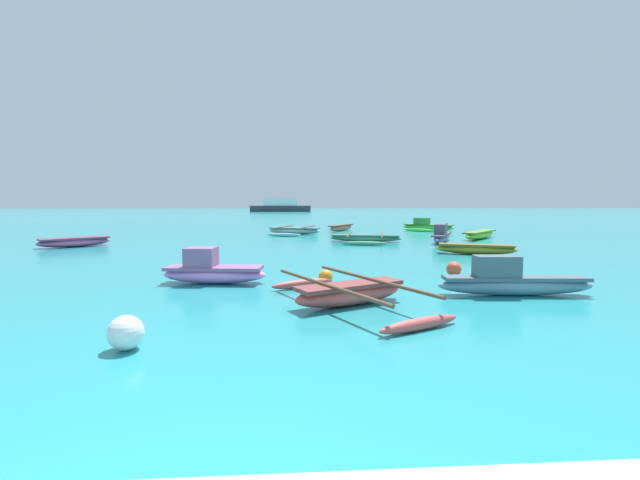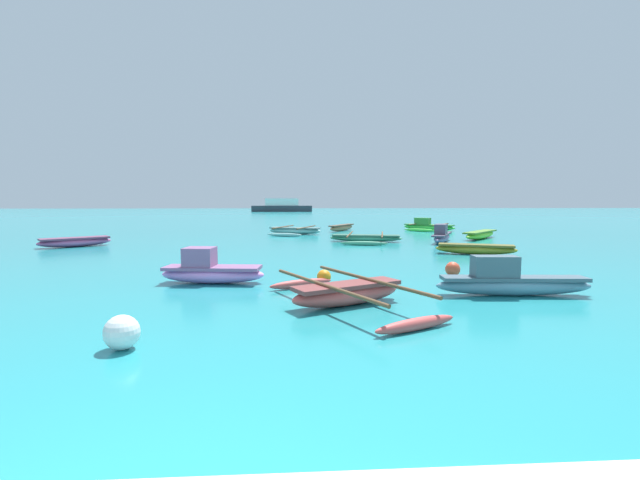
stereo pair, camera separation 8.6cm
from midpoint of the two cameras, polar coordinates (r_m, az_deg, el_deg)
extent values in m
ellipsoid|color=#608CA2|center=(10.21, 24.60, -5.60)|extent=(3.37, 0.77, 0.41)
cube|color=#415966|center=(10.18, 24.64, -4.68)|extent=(3.10, 0.73, 0.08)
cube|color=#415966|center=(9.98, 22.50, -3.25)|extent=(0.97, 0.51, 0.45)
ellipsoid|color=#CA4D49|center=(8.47, 3.97, -7.20)|extent=(2.44, 1.65, 0.43)
cube|color=brown|center=(8.44, 3.97, -6.04)|extent=(2.26, 1.54, 0.08)
cylinder|color=brown|center=(8.74, 6.94, -5.27)|extent=(1.81, 3.48, 0.07)
cylinder|color=brown|center=(8.14, 0.79, -6.02)|extent=(1.81, 3.48, 0.07)
ellipsoid|color=#CA4D49|center=(10.12, -2.25, -5.82)|extent=(1.55, 0.92, 0.20)
ellipsoid|color=#CA4D49|center=(7.04, 13.03, -10.88)|extent=(1.55, 0.92, 0.20)
ellipsoid|color=#459872|center=(21.65, 6.24, 0.24)|extent=(3.70, 1.46, 0.34)
cube|color=#32604B|center=(21.64, 6.24, 0.58)|extent=(3.41, 1.37, 0.08)
cylinder|color=brown|center=(21.62, 8.41, 0.71)|extent=(0.86, 3.75, 0.07)
cylinder|color=brown|center=(21.68, 4.08, 0.77)|extent=(0.86, 3.75, 0.07)
ellipsoid|color=#459872|center=(23.56, 6.42, 0.46)|extent=(2.19, 0.65, 0.20)
ellipsoid|color=#459872|center=(19.75, 6.01, -0.44)|extent=(2.19, 0.65, 0.20)
ellipsoid|color=#9F6E48|center=(29.41, 2.99, 1.65)|extent=(2.19, 3.12, 0.42)
cube|color=brown|center=(29.40, 2.99, 1.98)|extent=(2.03, 2.88, 0.08)
ellipsoid|color=#E48ADC|center=(10.98, -13.88, -4.50)|extent=(2.64, 1.02, 0.42)
cube|color=#8A5986|center=(10.95, -13.90, -3.62)|extent=(2.43, 0.97, 0.08)
cube|color=#8A5986|center=(11.01, -15.53, -2.17)|extent=(0.79, 0.70, 0.47)
ellipsoid|color=#80DD33|center=(24.69, 20.68, 0.64)|extent=(3.11, 3.31, 0.42)
cube|color=#538628|center=(24.68, 20.69, 1.04)|extent=(2.88, 3.06, 0.08)
ellipsoid|color=slate|center=(22.07, 16.06, 0.28)|extent=(2.10, 3.37, 0.44)
cube|color=#4D455A|center=(22.05, 16.07, 0.75)|extent=(1.95, 3.11, 0.08)
cube|color=#4D455A|center=(21.60, 15.95, 1.41)|extent=(0.90, 1.10, 0.48)
ellipsoid|color=#48DC47|center=(30.93, 14.38, 1.65)|extent=(3.34, 2.83, 0.41)
cube|color=#348634|center=(30.92, 14.39, 1.96)|extent=(3.09, 2.63, 0.08)
cube|color=#348634|center=(31.07, 13.60, 2.48)|extent=(1.17, 1.10, 0.45)
cylinder|color=brown|center=(30.63, 15.86, 2.01)|extent=(2.03, 2.54, 0.07)
cylinder|color=brown|center=(31.22, 12.95, 2.13)|extent=(2.03, 2.54, 0.07)
ellipsoid|color=#48DC47|center=(32.43, 15.36, 1.60)|extent=(1.92, 1.57, 0.20)
ellipsoid|color=#48DC47|center=(29.45, 13.29, 1.30)|extent=(1.92, 1.57, 0.20)
ellipsoid|color=#BA548A|center=(21.98, -29.74, -0.24)|extent=(2.86, 2.46, 0.42)
cube|color=#733B58|center=(21.97, -29.76, 0.19)|extent=(2.65, 2.29, 0.08)
ellipsoid|color=olive|center=(17.44, 20.17, -1.17)|extent=(3.00, 1.71, 0.39)
cube|color=brown|center=(17.42, 20.18, -0.67)|extent=(2.77, 1.60, 0.08)
ellipsoid|color=#8AC2BD|center=(26.42, -3.29, 1.24)|extent=(3.41, 1.85, 0.42)
cube|color=slate|center=(26.40, -3.30, 1.60)|extent=(3.15, 1.73, 0.08)
cylinder|color=brown|center=(26.16, -1.74, 1.70)|extent=(1.28, 3.39, 0.07)
cylinder|color=brown|center=(26.66, -4.83, 1.76)|extent=(1.28, 3.39, 0.07)
ellipsoid|color=#8AC2BD|center=(28.11, -2.07, 1.26)|extent=(2.09, 0.92, 0.20)
ellipsoid|color=#8AC2BD|center=(24.75, -4.68, 0.71)|extent=(2.09, 0.92, 0.20)
sphere|color=#E54C2D|center=(12.15, 17.47, -3.72)|extent=(0.40, 0.40, 0.40)
sphere|color=white|center=(6.56, -24.57, -11.14)|extent=(0.48, 0.48, 0.48)
sphere|color=orange|center=(10.58, 0.77, -4.91)|extent=(0.35, 0.35, 0.35)
cube|color=#2D333D|center=(83.30, -5.06, 4.19)|extent=(11.56, 2.54, 1.16)
cube|color=white|center=(83.29, -5.07, 5.06)|extent=(6.36, 2.16, 1.39)
camera|label=1|loc=(0.04, -89.87, 0.01)|focal=24.00mm
camera|label=2|loc=(0.04, 90.13, -0.01)|focal=24.00mm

